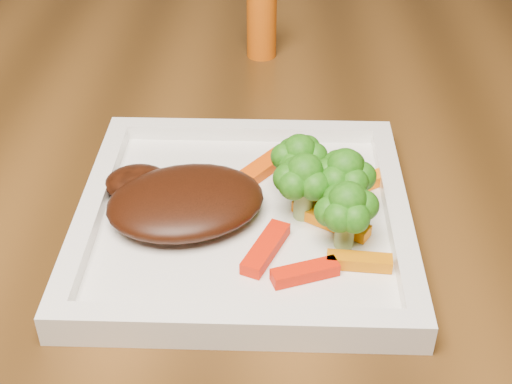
{
  "coord_description": "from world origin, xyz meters",
  "views": [
    {
      "loc": [
        0.05,
        -0.78,
        1.13
      ],
      "look_at": [
        0.04,
        -0.32,
        0.79
      ],
      "focal_mm": 50.0,
      "sensor_mm": 36.0,
      "label": 1
    }
  ],
  "objects_px": {
    "steak": "(186,202)",
    "spice_shaker": "(262,19)",
    "plate": "(244,222)",
    "dining_table": "(284,369)"
  },
  "relations": [
    {
      "from": "steak",
      "to": "spice_shaker",
      "type": "xyz_separation_m",
      "value": [
        0.05,
        0.34,
        0.02
      ]
    },
    {
      "from": "dining_table",
      "to": "plate",
      "type": "relative_size",
      "value": 5.93
    },
    {
      "from": "dining_table",
      "to": "steak",
      "type": "height_order",
      "value": "steak"
    },
    {
      "from": "plate",
      "to": "steak",
      "type": "relative_size",
      "value": 2.08
    },
    {
      "from": "steak",
      "to": "plate",
      "type": "bearing_deg",
      "value": 1.8
    },
    {
      "from": "steak",
      "to": "spice_shaker",
      "type": "height_order",
      "value": "spice_shaker"
    },
    {
      "from": "dining_table",
      "to": "steak",
      "type": "distance_m",
      "value": 0.44
    },
    {
      "from": "steak",
      "to": "spice_shaker",
      "type": "relative_size",
      "value": 1.41
    },
    {
      "from": "dining_table",
      "to": "spice_shaker",
      "type": "relative_size",
      "value": 17.39
    },
    {
      "from": "plate",
      "to": "steak",
      "type": "distance_m",
      "value": 0.05
    }
  ]
}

